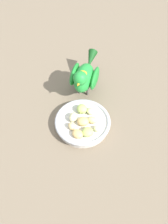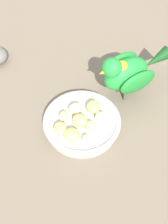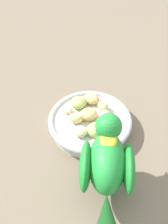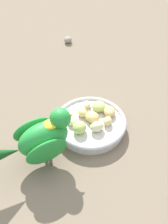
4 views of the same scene
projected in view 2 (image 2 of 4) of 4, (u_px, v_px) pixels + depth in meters
ground_plane at (85, 117)px, 0.79m from camera, size 4.00×4.00×0.00m
feeding_bowl at (82, 123)px, 0.76m from camera, size 0.19×0.19×0.03m
apple_piece_0 at (94, 108)px, 0.76m from camera, size 0.04×0.04×0.03m
apple_piece_1 at (80, 120)px, 0.74m from camera, size 0.05×0.05×0.02m
apple_piece_2 at (101, 117)px, 0.75m from camera, size 0.04×0.04×0.02m
apple_piece_3 at (85, 139)px, 0.71m from camera, size 0.02×0.03×0.02m
apple_piece_4 at (75, 107)px, 0.76m from camera, size 0.04×0.04×0.03m
apple_piece_5 at (60, 128)px, 0.73m from camera, size 0.03×0.04×0.02m
apple_piece_6 at (72, 134)px, 0.72m from camera, size 0.05×0.05×0.02m
apple_piece_7 at (91, 127)px, 0.73m from camera, size 0.03×0.04×0.02m
apple_piece_8 at (63, 116)px, 0.75m from camera, size 0.03×0.03×0.02m
parrot at (128, 72)px, 0.77m from camera, size 0.20×0.13×0.15m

